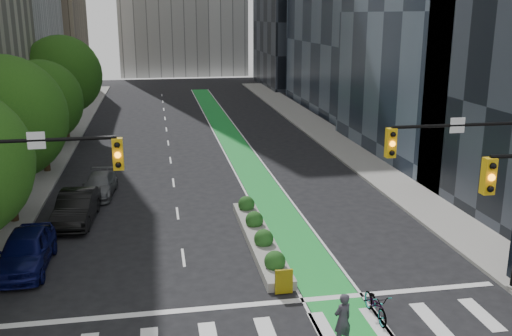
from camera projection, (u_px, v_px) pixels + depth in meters
name	position (u px, v px, depth m)	size (l,w,h in m)	color
ground	(262.00, 321.00, 20.47)	(160.00, 160.00, 0.00)	black
sidewalk_left	(43.00, 161.00, 42.21)	(3.60, 90.00, 0.15)	gray
sidewalk_right	(348.00, 149.00, 46.20)	(3.60, 90.00, 0.15)	gray
bike_lane_paint	(232.00, 141.00, 49.48)	(2.20, 70.00, 0.01)	green
tree_mid	(3.00, 119.00, 28.55)	(6.40, 6.40, 8.78)	black
tree_midfar	(41.00, 102.00, 38.22)	(5.60, 5.60, 7.76)	black
tree_far	(62.00, 75.00, 47.53)	(6.60, 6.60, 9.00)	black
signal_right	(490.00, 177.00, 21.12)	(5.82, 0.51, 7.20)	black
median_planter	(260.00, 236.00, 27.26)	(1.20, 10.26, 1.10)	gray
bicycle	(376.00, 304.00, 20.54)	(0.70, 2.01, 1.06)	gray
cyclist	(343.00, 320.00, 18.71)	(0.68, 0.45, 1.88)	#38343E
parked_car_left_near	(26.00, 250.00, 24.43)	(2.01, 4.99, 1.70)	#0D114E
parked_car_left_mid	(77.00, 207.00, 29.93)	(1.75, 5.03, 1.66)	black
parked_car_left_far	(99.00, 185.00, 34.42)	(1.80, 4.43, 1.29)	#57595C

